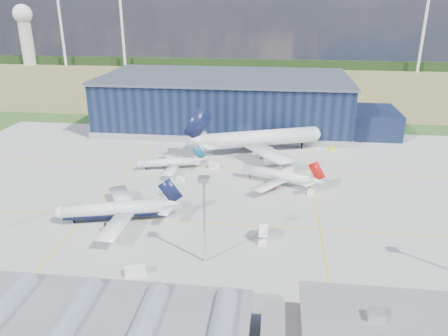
% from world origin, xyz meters
% --- Properties ---
extents(ground, '(600.00, 600.00, 0.00)m').
position_xyz_m(ground, '(0.00, 0.00, 0.00)').
color(ground, '#2A531F').
rests_on(ground, ground).
extents(apron, '(220.00, 160.00, 0.08)m').
position_xyz_m(apron, '(0.00, 10.00, 0.03)').
color(apron, '#AAAAA5').
rests_on(apron, ground).
extents(farmland, '(600.00, 220.00, 0.01)m').
position_xyz_m(farmland, '(0.00, 220.00, 0.00)').
color(farmland, '#93844F').
rests_on(farmland, ground).
extents(treeline, '(600.00, 8.00, 8.00)m').
position_xyz_m(treeline, '(0.00, 300.00, 4.00)').
color(treeline, black).
rests_on(treeline, ground).
extents(horizon_dressing, '(440.20, 18.00, 70.00)m').
position_xyz_m(horizon_dressing, '(-191.30, 294.39, 34.20)').
color(horizon_dressing, white).
rests_on(horizon_dressing, ground).
extents(hangar, '(145.00, 62.00, 26.10)m').
position_xyz_m(hangar, '(2.81, 94.80, 11.62)').
color(hangar, black).
rests_on(hangar, ground).
extents(glass_concourse, '(78.00, 23.00, 8.60)m').
position_xyz_m(glass_concourse, '(-6.45, -60.00, 3.69)').
color(glass_concourse, black).
rests_on(glass_concourse, ground).
extents(light_mast_center, '(2.60, 2.60, 23.00)m').
position_xyz_m(light_mast_center, '(10.00, -30.00, 15.43)').
color(light_mast_center, silver).
rests_on(light_mast_center, ground).
extents(airliner_navy, '(45.99, 45.40, 12.38)m').
position_xyz_m(airliner_navy, '(-19.99, -12.00, 6.19)').
color(airliner_navy, white).
rests_on(airliner_navy, ground).
extents(airliner_red, '(42.33, 41.92, 10.71)m').
position_xyz_m(airliner_red, '(27.17, 22.00, 5.35)').
color(airliner_red, white).
rests_on(airliner_red, ground).
extents(airliner_widebody, '(79.26, 78.48, 20.13)m').
position_xyz_m(airliner_widebody, '(19.94, 55.00, 10.07)').
color(airliner_widebody, white).
rests_on(airliner_widebody, ground).
extents(airliner_regional, '(33.06, 32.64, 8.87)m').
position_xyz_m(airliner_regional, '(-14.31, 31.15, 4.44)').
color(airliner_regional, white).
rests_on(airliner_regional, ground).
extents(gse_van_a, '(5.35, 3.59, 2.15)m').
position_xyz_m(gse_van_a, '(-5.67, -37.53, 1.07)').
color(gse_van_a, white).
rests_on(gse_van_a, ground).
extents(gse_cart_a, '(2.75, 3.60, 1.40)m').
position_xyz_m(gse_cart_a, '(38.98, 14.06, 0.70)').
color(gse_cart_a, white).
rests_on(gse_cart_a, ground).
extents(gse_van_b, '(5.05, 4.42, 2.14)m').
position_xyz_m(gse_van_b, '(2.94, 34.21, 1.07)').
color(gse_van_b, white).
rests_on(gse_van_b, ground).
extents(gse_tug_c, '(2.66, 3.37, 1.29)m').
position_xyz_m(gse_tug_c, '(50.85, 62.00, 0.64)').
color(gse_tug_c, yellow).
rests_on(gse_tug_c, ground).
extents(gse_cart_b, '(3.78, 3.56, 1.37)m').
position_xyz_m(gse_cart_b, '(-7.30, 20.16, 0.68)').
color(gse_cart_b, white).
rests_on(gse_cart_b, ground).
extents(airstair, '(2.74, 5.79, 3.59)m').
position_xyz_m(airstair, '(23.86, -17.54, 1.80)').
color(airstair, white).
rests_on(airstair, ground).
extents(car_a, '(3.28, 1.85, 1.05)m').
position_xyz_m(car_a, '(-1.09, -46.56, 0.53)').
color(car_a, '#99999E').
rests_on(car_a, ground).
extents(car_b, '(3.83, 1.89, 1.21)m').
position_xyz_m(car_b, '(15.94, -48.00, 0.60)').
color(car_b, '#99999E').
rests_on(car_b, ground).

